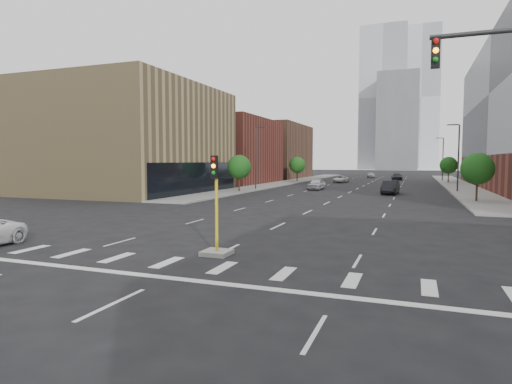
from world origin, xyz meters
The scene contains 22 objects.
ground centered at (0.00, 0.00, 0.00)m, with size 400.00×400.00×0.00m, color black.
sidewalk_left_far centered at (-15.00, 74.00, 0.07)m, with size 5.00×92.00×0.15m, color gray.
sidewalk_right_far centered at (15.00, 74.00, 0.07)m, with size 5.00×92.00×0.15m, color gray.
building_left_mid centered at (-27.50, 40.00, 7.00)m, with size 20.00×24.00×14.00m, color #9C8458.
building_left_far_a centered at (-27.50, 66.00, 6.00)m, with size 20.00×22.00×12.00m, color brown.
building_left_far_b centered at (-27.50, 92.00, 6.50)m, with size 20.00×24.00×13.00m, color brown.
tower_left centered at (-8.00, 220.00, 35.00)m, with size 22.00×22.00×70.00m, color #B2B7BC.
tower_right centered at (10.00, 260.00, 40.00)m, with size 20.00×20.00×80.00m, color #B2B7BC.
tower_mid centered at (0.00, 200.00, 22.00)m, with size 18.00×18.00×44.00m, color slate.
median_traffic_signal centered at (0.00, 8.97, 0.97)m, with size 1.20×1.20×4.40m.
streetlight_right_a centered at (13.41, 55.00, 5.01)m, with size 1.60×0.22×9.07m.
streetlight_right_b centered at (13.41, 90.00, 5.01)m, with size 1.60×0.22×9.07m.
streetlight_left centered at (-13.41, 50.00, 5.01)m, with size 1.60×0.22×9.07m.
tree_left_near centered at (-14.00, 45.00, 3.39)m, with size 3.20×3.20×4.85m.
tree_left_far centered at (-14.00, 75.00, 3.39)m, with size 3.20×3.20×4.85m.
tree_right_near centered at (14.00, 40.00, 3.39)m, with size 3.20×3.20×4.85m.
tree_right_far centered at (14.00, 80.00, 3.39)m, with size 3.20×3.20×4.85m.
car_near_left centered at (-5.27, 53.27, 0.80)m, with size 1.89×4.71×1.60m, color #B5B6BA.
car_mid_right centered at (5.25, 48.43, 0.86)m, with size 1.81×5.20×1.71m, color black.
car_far_left centered at (-5.35, 75.56, 0.67)m, with size 2.21×4.79×1.33m, color silver.
car_deep_right centered at (4.37, 90.76, 0.76)m, with size 2.13×5.24×1.52m, color #222228.
car_distant centered at (-2.13, 101.57, 0.69)m, with size 1.62×4.04×1.38m, color #B8B8BD.
Camera 1 is at (8.18, -7.93, 4.16)m, focal length 30.00 mm.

